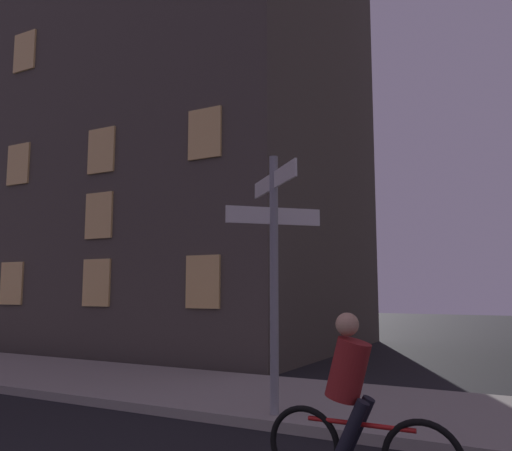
% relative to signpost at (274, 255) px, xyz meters
% --- Properties ---
extents(sidewalk_kerb, '(40.00, 3.22, 0.14)m').
position_rel_signpost_xyz_m(sidewalk_kerb, '(0.30, 1.27, -2.24)').
color(sidewalk_kerb, gray).
rests_on(sidewalk_kerb, ground_plane).
extents(signpost, '(1.27, 1.27, 3.59)m').
position_rel_signpost_xyz_m(signpost, '(0.00, 0.00, 0.00)').
color(signpost, gray).
rests_on(signpost, sidewalk_kerb).
extents(cyclist, '(1.82, 0.32, 1.61)m').
position_rel_signpost_xyz_m(cyclist, '(1.70, -1.83, -1.56)').
color(cyclist, black).
rests_on(cyclist, ground_plane).
extents(building_left_block, '(12.99, 8.84, 13.36)m').
position_rel_signpost_xyz_m(building_left_block, '(-8.29, 7.75, 4.37)').
color(building_left_block, '#4C443D').
rests_on(building_left_block, ground_plane).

